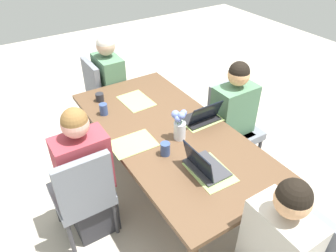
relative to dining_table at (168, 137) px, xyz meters
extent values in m
plane|color=#B2A899|center=(0.00, 0.00, -0.65)|extent=(10.00, 10.00, 0.00)
cube|color=brown|center=(0.00, 0.00, 0.05)|extent=(2.07, 0.99, 0.04)
cylinder|color=brown|center=(-0.95, -0.42, -0.31)|extent=(0.07, 0.07, 0.68)
cylinder|color=brown|center=(-0.95, 0.42, -0.31)|extent=(0.07, 0.07, 0.68)
cylinder|color=brown|center=(0.95, 0.42, -0.31)|extent=(0.07, 0.07, 0.68)
cube|color=slate|center=(-0.01, -0.82, -0.24)|extent=(0.44, 0.44, 0.08)
cube|color=slate|center=(0.18, -0.82, 0.02)|extent=(0.06, 0.42, 0.45)
cylinder|color=#333338|center=(-0.20, -1.01, -0.47)|extent=(0.04, 0.04, 0.37)
cylinder|color=#333338|center=(-0.20, -0.63, -0.47)|extent=(0.04, 0.04, 0.37)
cylinder|color=#333338|center=(0.18, -1.01, -0.47)|extent=(0.04, 0.04, 0.37)
cylinder|color=#333338|center=(0.18, -0.63, -0.47)|extent=(0.04, 0.04, 0.37)
cube|color=#2D2D33|center=(-0.01, -0.76, -0.43)|extent=(0.36, 0.34, 0.45)
cube|color=#93333D|center=(-0.01, -0.76, 0.05)|extent=(0.24, 0.40, 0.50)
sphere|color=#E49988|center=(-0.01, -0.76, 0.42)|extent=(0.20, 0.20, 0.20)
sphere|color=brown|center=(-0.01, -0.76, 0.45)|extent=(0.19, 0.19, 0.19)
cube|color=slate|center=(-1.30, 0.00, -0.24)|extent=(0.44, 0.44, 0.08)
cube|color=slate|center=(-1.30, -0.19, 0.02)|extent=(0.42, 0.06, 0.45)
cylinder|color=#333338|center=(-1.49, 0.19, -0.47)|extent=(0.04, 0.04, 0.37)
cylinder|color=#333338|center=(-1.11, 0.19, -0.47)|extent=(0.04, 0.04, 0.37)
cylinder|color=#333338|center=(-1.49, -0.19, -0.47)|extent=(0.04, 0.04, 0.37)
cylinder|color=#333338|center=(-1.11, -0.19, -0.47)|extent=(0.04, 0.04, 0.37)
cube|color=#2D2D33|center=(-1.24, 0.00, -0.43)|extent=(0.34, 0.36, 0.45)
cube|color=#4C7556|center=(-1.24, 0.00, 0.05)|extent=(0.40, 0.24, 0.50)
sphere|color=tan|center=(-1.24, 0.00, 0.42)|extent=(0.20, 0.20, 0.20)
sphere|color=beige|center=(-1.24, 0.00, 0.45)|extent=(0.19, 0.19, 0.19)
cube|color=slate|center=(1.32, 0.16, 0.02)|extent=(0.42, 0.06, 0.45)
cube|color=#B7B2A8|center=(1.26, -0.03, 0.05)|extent=(0.40, 0.24, 0.50)
sphere|color=tan|center=(1.26, -0.03, 0.42)|extent=(0.20, 0.20, 0.20)
sphere|color=black|center=(1.26, -0.03, 0.45)|extent=(0.19, 0.19, 0.19)
cube|color=slate|center=(0.03, 0.79, -0.24)|extent=(0.44, 0.44, 0.08)
cube|color=slate|center=(-0.16, 0.79, 0.02)|extent=(0.06, 0.42, 0.45)
cylinder|color=#333338|center=(0.22, 0.98, -0.47)|extent=(0.04, 0.04, 0.37)
cylinder|color=#333338|center=(0.22, 0.60, -0.47)|extent=(0.04, 0.04, 0.37)
cylinder|color=#333338|center=(-0.16, 0.98, -0.47)|extent=(0.04, 0.04, 0.37)
cylinder|color=#333338|center=(-0.16, 0.60, -0.47)|extent=(0.04, 0.04, 0.37)
cube|color=#2D2D33|center=(0.03, 0.73, -0.43)|extent=(0.36, 0.34, 0.45)
cube|color=#4C7556|center=(0.03, 0.73, 0.05)|extent=(0.24, 0.40, 0.50)
sphere|color=tan|center=(0.03, 0.73, 0.42)|extent=(0.20, 0.20, 0.20)
sphere|color=black|center=(0.03, 0.73, 0.45)|extent=(0.19, 0.19, 0.19)
cylinder|color=silver|center=(0.14, 0.03, 0.15)|extent=(0.10, 0.10, 0.15)
sphere|color=#6B7FD1|center=(0.16, 0.03, 0.30)|extent=(0.06, 0.06, 0.06)
cylinder|color=#477A3D|center=(0.16, 0.03, 0.26)|extent=(0.01, 0.01, 0.08)
sphere|color=#6B7FD1|center=(0.14, 0.06, 0.31)|extent=(0.05, 0.05, 0.05)
cylinder|color=#477A3D|center=(0.14, 0.06, 0.27)|extent=(0.01, 0.01, 0.09)
sphere|color=#6B7FD1|center=(0.10, 0.04, 0.27)|extent=(0.05, 0.05, 0.05)
cylinder|color=#477A3D|center=(0.10, 0.04, 0.24)|extent=(0.01, 0.01, 0.04)
sphere|color=#6B7FD1|center=(0.11, 0.00, 0.30)|extent=(0.07, 0.07, 0.07)
cylinder|color=#477A3D|center=(0.11, 0.00, 0.26)|extent=(0.01, 0.01, 0.08)
sphere|color=#6B7FD1|center=(0.15, 0.00, 0.28)|extent=(0.06, 0.06, 0.06)
cylinder|color=#477A3D|center=(0.15, 0.00, 0.25)|extent=(0.01, 0.01, 0.06)
cube|color=#9EBC66|center=(0.00, -0.34, 0.07)|extent=(0.27, 0.37, 0.00)
cube|color=#9EBC66|center=(-0.59, 0.00, 0.07)|extent=(0.37, 0.27, 0.00)
cube|color=#9EBC66|center=(0.59, -0.01, 0.07)|extent=(0.37, 0.27, 0.00)
cube|color=#9EBC66|center=(0.01, 0.34, 0.07)|extent=(0.27, 0.37, 0.00)
cube|color=#38383D|center=(0.55, -0.01, 0.08)|extent=(0.32, 0.22, 0.02)
cube|color=black|center=(0.55, -0.10, 0.19)|extent=(0.31, 0.05, 0.20)
cube|color=black|center=(0.01, 0.33, 0.08)|extent=(0.22, 0.32, 0.02)
cube|color=black|center=(0.09, 0.33, 0.18)|extent=(0.08, 0.31, 0.19)
cylinder|color=#33477A|center=(0.25, -0.18, 0.12)|extent=(0.08, 0.08, 0.11)
cylinder|color=#33477A|center=(-0.53, -0.36, 0.12)|extent=(0.07, 0.07, 0.11)
cylinder|color=#232328|center=(-0.78, -0.30, 0.11)|extent=(0.08, 0.08, 0.08)
camera|label=1|loc=(1.86, -1.18, 1.69)|focal=34.10mm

